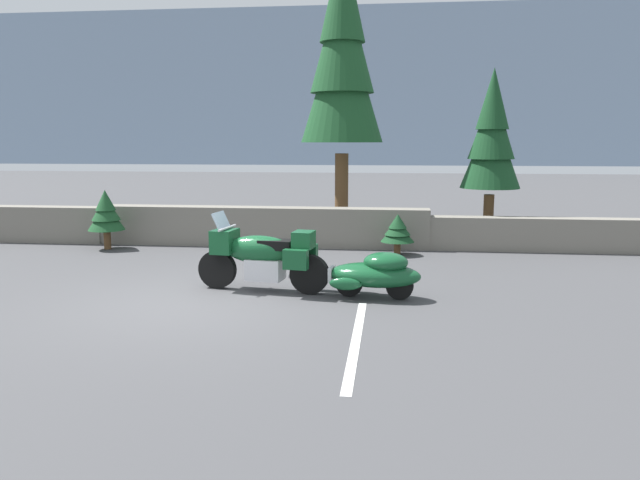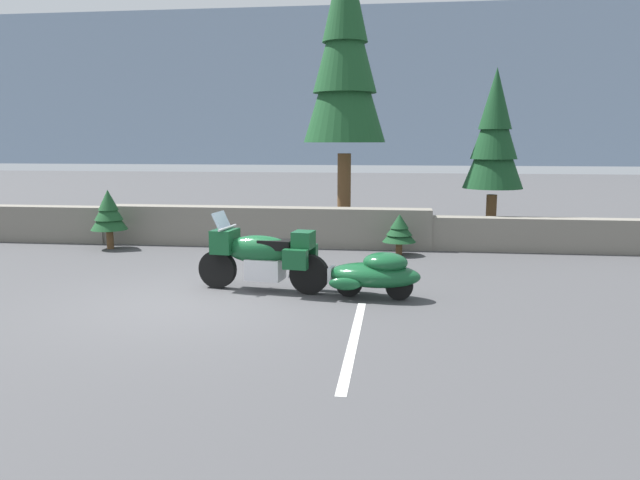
{
  "view_description": "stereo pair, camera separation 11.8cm",
  "coord_description": "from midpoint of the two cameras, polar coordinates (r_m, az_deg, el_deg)",
  "views": [
    {
      "loc": [
        3.1,
        -9.1,
        2.53
      ],
      "look_at": [
        1.9,
        1.2,
        0.85
      ],
      "focal_mm": 34.58,
      "sensor_mm": 36.0,
      "label": 1
    },
    {
      "loc": [
        3.21,
        -9.09,
        2.53
      ],
      "look_at": [
        1.9,
        1.2,
        0.85
      ],
      "focal_mm": 34.58,
      "sensor_mm": 36.0,
      "label": 2
    }
  ],
  "objects": [
    {
      "name": "pine_sapling_farther",
      "position": [
        13.78,
        6.95,
        0.97
      ],
      "size": [
        0.75,
        0.75,
        0.92
      ],
      "color": "brown",
      "rests_on": "ground"
    },
    {
      "name": "touring_motorcycle",
      "position": [
        10.43,
        -5.71,
        -1.38
      ],
      "size": [
        2.31,
        0.93,
        1.33
      ],
      "color": "black",
      "rests_on": "ground"
    },
    {
      "name": "parking_stripe_marker",
      "position": [
        8.01,
        2.94,
        -9.17
      ],
      "size": [
        0.12,
        3.6,
        0.01
      ],
      "primitive_type": "cube",
      "color": "silver",
      "rests_on": "ground"
    },
    {
      "name": "pine_tree_secondary",
      "position": [
        15.55,
        15.4,
        9.34
      ],
      "size": [
        1.44,
        1.44,
        4.24
      ],
      "color": "brown",
      "rests_on": "ground"
    },
    {
      "name": "distant_ridgeline",
      "position": [
        104.65,
        5.01,
        12.14
      ],
      "size": [
        240.0,
        80.0,
        16.0
      ],
      "primitive_type": "cube",
      "color": "#7F93AD",
      "rests_on": "ground"
    },
    {
      "name": "stone_guard_wall",
      "position": [
        15.05,
        -7.25,
        1.15
      ],
      "size": [
        24.0,
        0.6,
        0.94
      ],
      "color": "slate",
      "rests_on": "ground"
    },
    {
      "name": "ground_plane",
      "position": [
        9.95,
        -12.14,
        -5.73
      ],
      "size": [
        80.0,
        80.0,
        0.0
      ],
      "primitive_type": "plane",
      "color": "#424244"
    },
    {
      "name": "pine_sapling_near",
      "position": [
        15.25,
        -19.41,
        2.44
      ],
      "size": [
        0.85,
        0.85,
        1.4
      ],
      "color": "brown",
      "rests_on": "ground"
    },
    {
      "name": "car_shaped_trailer",
      "position": [
        9.99,
        4.78,
        -3.07
      ],
      "size": [
        2.23,
        0.91,
        0.76
      ],
      "color": "black",
      "rests_on": "ground"
    },
    {
      "name": "pine_tree_tall",
      "position": [
        16.46,
        1.86,
        16.98
      ],
      "size": [
        2.13,
        2.13,
        7.6
      ],
      "color": "brown",
      "rests_on": "ground"
    }
  ]
}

